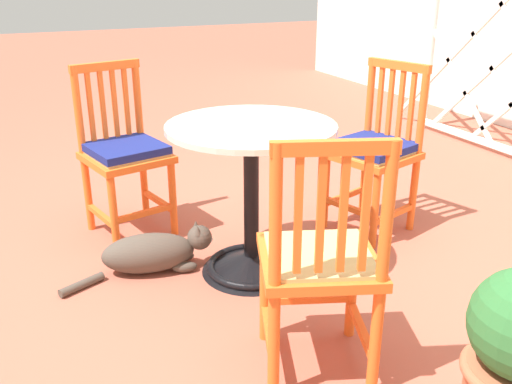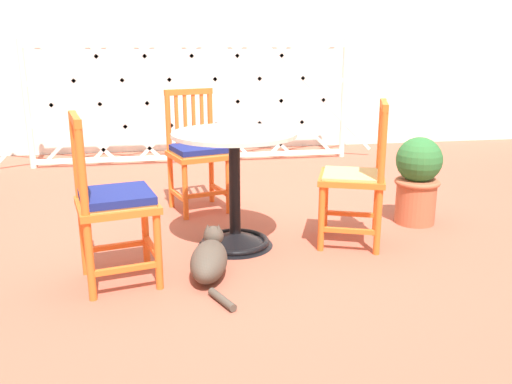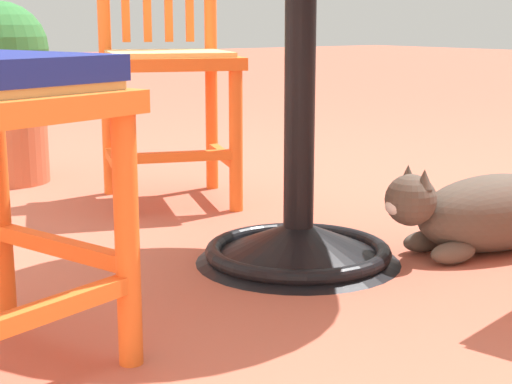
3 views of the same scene
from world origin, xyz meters
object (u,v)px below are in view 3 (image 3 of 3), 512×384
object	(u,v)px
cafe_table	(299,142)
terracotta_planter	(3,88)
tabby_cat	(483,214)
orange_chair_tucked_in	(166,61)

from	to	relation	value
cafe_table	terracotta_planter	bearing A→B (deg)	9.62
tabby_cat	terracotta_planter	bearing A→B (deg)	22.68
cafe_table	orange_chair_tucked_in	distance (m)	0.78
orange_chair_tucked_in	terracotta_planter	bearing A→B (deg)	28.62
cafe_table	tabby_cat	world-z (taller)	cafe_table
tabby_cat	cafe_table	bearing A→B (deg)	64.38
cafe_table	orange_chair_tucked_in	size ratio (longest dim) A/B	0.83
cafe_table	orange_chair_tucked_in	world-z (taller)	orange_chair_tucked_in
cafe_table	tabby_cat	bearing A→B (deg)	-115.62
cafe_table	tabby_cat	xyz separation A→B (m)	(-0.20, -0.41, -0.19)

